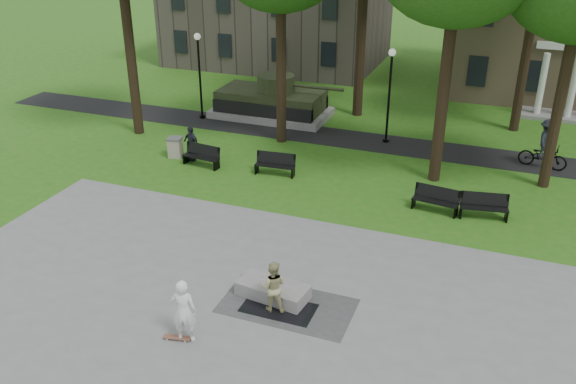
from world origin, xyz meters
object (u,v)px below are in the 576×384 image
(skateboarder, at_px, (184,311))
(concrete_block, at_px, (273,290))
(cyclist, at_px, (544,148))
(park_bench_0, at_px, (202,155))
(trash_bin, at_px, (175,147))
(friend_watching, at_px, (273,286))

(skateboarder, bearing_deg, concrete_block, -130.91)
(cyclist, height_order, park_bench_0, cyclist)
(skateboarder, bearing_deg, cyclist, -131.71)
(concrete_block, distance_m, trash_bin, 12.46)
(cyclist, bearing_deg, concrete_block, 160.43)
(skateboarder, height_order, friend_watching, skateboarder)
(concrete_block, distance_m, skateboarder, 3.24)
(park_bench_0, distance_m, trash_bin, 1.77)
(concrete_block, distance_m, cyclist, 15.79)
(cyclist, xyz_separation_m, trash_bin, (-16.36, -4.83, -0.46))
(skateboarder, distance_m, cyclist, 18.92)
(skateboarder, bearing_deg, park_bench_0, -76.59)
(friend_watching, bearing_deg, trash_bin, -61.53)
(concrete_block, bearing_deg, trash_bin, 134.12)
(skateboarder, distance_m, trash_bin, 13.75)
(concrete_block, relative_size, trash_bin, 2.29)
(concrete_block, bearing_deg, park_bench_0, 129.61)
(friend_watching, xyz_separation_m, cyclist, (7.44, 14.38, 0.10))
(park_bench_0, relative_size, trash_bin, 1.92)
(concrete_block, distance_m, friend_watching, 0.89)
(cyclist, distance_m, trash_bin, 17.07)
(park_bench_0, xyz_separation_m, trash_bin, (-1.70, 0.52, -0.04))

